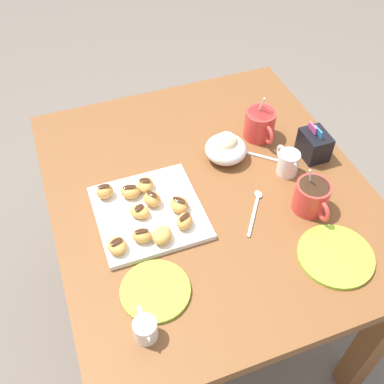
# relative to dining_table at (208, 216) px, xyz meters

# --- Properties ---
(ground_plane) EXTENTS (8.00, 8.00, 0.00)m
(ground_plane) POSITION_rel_dining_table_xyz_m (0.00, 0.00, -0.58)
(ground_plane) COLOR #665B51
(dining_table) EXTENTS (0.98, 0.87, 0.71)m
(dining_table) POSITION_rel_dining_table_xyz_m (0.00, 0.00, 0.00)
(dining_table) COLOR brown
(dining_table) RESTS_ON ground_plane
(pastry_plate_square) EXTENTS (0.27, 0.27, 0.02)m
(pastry_plate_square) POSITION_rel_dining_table_xyz_m (0.03, -0.18, 0.13)
(pastry_plate_square) COLOR silver
(pastry_plate_square) RESTS_ON dining_table
(coffee_mug_red_left) EXTENTS (0.13, 0.09, 0.14)m
(coffee_mug_red_left) POSITION_rel_dining_table_xyz_m (-0.15, 0.23, 0.17)
(coffee_mug_red_left) COLOR red
(coffee_mug_red_left) RESTS_ON dining_table
(coffee_mug_red_right) EXTENTS (0.13, 0.09, 0.13)m
(coffee_mug_red_right) POSITION_rel_dining_table_xyz_m (0.16, 0.23, 0.17)
(coffee_mug_red_right) COLOR red
(coffee_mug_red_right) RESTS_ON dining_table
(cream_pitcher_white) EXTENTS (0.10, 0.06, 0.07)m
(cream_pitcher_white) POSITION_rel_dining_table_xyz_m (0.02, 0.23, 0.16)
(cream_pitcher_white) COLOR silver
(cream_pitcher_white) RESTS_ON dining_table
(sugar_caddy) EXTENTS (0.09, 0.07, 0.11)m
(sugar_caddy) POSITION_rel_dining_table_xyz_m (-0.02, 0.34, 0.16)
(sugar_caddy) COLOR black
(sugar_caddy) RESTS_ON dining_table
(ice_cream_bowl) EXTENTS (0.12, 0.12, 0.09)m
(ice_cream_bowl) POSITION_rel_dining_table_xyz_m (-0.10, 0.09, 0.16)
(ice_cream_bowl) COLOR silver
(ice_cream_bowl) RESTS_ON dining_table
(chocolate_sauce_pitcher) EXTENTS (0.09, 0.05, 0.06)m
(chocolate_sauce_pitcher) POSITION_rel_dining_table_xyz_m (0.35, -0.28, 0.15)
(chocolate_sauce_pitcher) COLOR silver
(chocolate_sauce_pitcher) RESTS_ON dining_table
(saucer_lime_left) EXTENTS (0.16, 0.16, 0.01)m
(saucer_lime_left) POSITION_rel_dining_table_xyz_m (0.26, -0.24, 0.13)
(saucer_lime_left) COLOR #9EC633
(saucer_lime_left) RESTS_ON dining_table
(saucer_lime_right) EXTENTS (0.19, 0.19, 0.01)m
(saucer_lime_right) POSITION_rel_dining_table_xyz_m (0.32, 0.21, 0.13)
(saucer_lime_right) COLOR #9EC633
(saucer_lime_right) RESTS_ON dining_table
(loose_spoon_near_saucer) EXTENTS (0.12, 0.13, 0.01)m
(loose_spoon_near_saucer) POSITION_rel_dining_table_xyz_m (-0.10, 0.15, 0.13)
(loose_spoon_near_saucer) COLOR silver
(loose_spoon_near_saucer) RESTS_ON dining_table
(loose_spoon_by_plate) EXTENTS (0.14, 0.10, 0.01)m
(loose_spoon_by_plate) POSITION_rel_dining_table_xyz_m (0.11, 0.09, 0.13)
(loose_spoon_by_plate) COLOR silver
(loose_spoon_by_plate) RESTS_ON dining_table
(beignet_0) EXTENTS (0.06, 0.07, 0.03)m
(beignet_0) POSITION_rel_dining_table_xyz_m (0.04, -0.21, 0.15)
(beignet_0) COLOR #D19347
(beignet_0) RESTS_ON pastry_plate_square
(chocolate_drizzle_0) EXTENTS (0.03, 0.03, 0.00)m
(chocolate_drizzle_0) POSITION_rel_dining_table_xyz_m (0.04, -0.21, 0.17)
(chocolate_drizzle_0) COLOR #381E11
(chocolate_drizzle_0) RESTS_ON beignet_0
(beignet_1) EXTENTS (0.06, 0.06, 0.04)m
(beignet_1) POSITION_rel_dining_table_xyz_m (0.11, -0.11, 0.16)
(beignet_1) COLOR #D19347
(beignet_1) RESTS_ON pastry_plate_square
(chocolate_drizzle_1) EXTENTS (0.03, 0.04, 0.00)m
(chocolate_drizzle_1) POSITION_rel_dining_table_xyz_m (0.11, -0.11, 0.18)
(chocolate_drizzle_1) COLOR #381E11
(chocolate_drizzle_1) RESTS_ON beignet_1
(beignet_2) EXTENTS (0.06, 0.06, 0.03)m
(beignet_2) POSITION_rel_dining_table_xyz_m (0.12, -0.23, 0.16)
(beignet_2) COLOR #D19347
(beignet_2) RESTS_ON pastry_plate_square
(chocolate_drizzle_2) EXTENTS (0.02, 0.04, 0.00)m
(chocolate_drizzle_2) POSITION_rel_dining_table_xyz_m (0.12, -0.23, 0.18)
(chocolate_drizzle_2) COLOR #381E11
(chocolate_drizzle_2) RESTS_ON beignet_2
(beignet_3) EXTENTS (0.06, 0.05, 0.03)m
(beignet_3) POSITION_rel_dining_table_xyz_m (0.12, -0.29, 0.16)
(beignet_3) COLOR #D19347
(beignet_3) RESTS_ON pastry_plate_square
(chocolate_drizzle_3) EXTENTS (0.03, 0.04, 0.00)m
(chocolate_drizzle_3) POSITION_rel_dining_table_xyz_m (0.12, -0.29, 0.17)
(chocolate_drizzle_3) COLOR #381E11
(chocolate_drizzle_3) RESTS_ON beignet_3
(beignet_4) EXTENTS (0.07, 0.07, 0.04)m
(beignet_4) POSITION_rel_dining_table_xyz_m (0.13, -0.18, 0.16)
(beignet_4) COLOR #D19347
(beignet_4) RESTS_ON pastry_plate_square
(beignet_5) EXTENTS (0.06, 0.07, 0.04)m
(beignet_5) POSITION_rel_dining_table_xyz_m (-0.03, -0.21, 0.16)
(beignet_5) COLOR #D19347
(beignet_5) RESTS_ON pastry_plate_square
(chocolate_drizzle_5) EXTENTS (0.02, 0.04, 0.00)m
(chocolate_drizzle_5) POSITION_rel_dining_table_xyz_m (-0.03, -0.21, 0.18)
(chocolate_drizzle_5) COLOR #381E11
(chocolate_drizzle_5) RESTS_ON beignet_5
(beignet_6) EXTENTS (0.06, 0.06, 0.04)m
(beignet_6) POSITION_rel_dining_table_xyz_m (0.01, -0.17, 0.16)
(beignet_6) COLOR #D19347
(beignet_6) RESTS_ON pastry_plate_square
(chocolate_drizzle_6) EXTENTS (0.04, 0.03, 0.00)m
(chocolate_drizzle_6) POSITION_rel_dining_table_xyz_m (0.01, -0.17, 0.18)
(chocolate_drizzle_6) COLOR #381E11
(chocolate_drizzle_6) RESTS_ON beignet_6
(beignet_7) EXTENTS (0.07, 0.06, 0.03)m
(beignet_7) POSITION_rel_dining_table_xyz_m (-0.05, -0.17, 0.16)
(beignet_7) COLOR #D19347
(beignet_7) RESTS_ON pastry_plate_square
(chocolate_drizzle_7) EXTENTS (0.03, 0.04, 0.00)m
(chocolate_drizzle_7) POSITION_rel_dining_table_xyz_m (-0.05, -0.17, 0.17)
(chocolate_drizzle_7) COLOR #381E11
(chocolate_drizzle_7) RESTS_ON beignet_7
(beignet_8) EXTENTS (0.05, 0.06, 0.04)m
(beignet_8) POSITION_rel_dining_table_xyz_m (-0.06, -0.28, 0.16)
(beignet_8) COLOR #D19347
(beignet_8) RESTS_ON pastry_plate_square
(chocolate_drizzle_8) EXTENTS (0.02, 0.03, 0.00)m
(chocolate_drizzle_8) POSITION_rel_dining_table_xyz_m (-0.06, -0.28, 0.18)
(chocolate_drizzle_8) COLOR #381E11
(chocolate_drizzle_8) RESTS_ON beignet_8
(beignet_9) EXTENTS (0.06, 0.06, 0.04)m
(beignet_9) POSITION_rel_dining_table_xyz_m (0.05, -0.11, 0.16)
(beignet_9) COLOR #D19347
(beignet_9) RESTS_ON pastry_plate_square
(chocolate_drizzle_9) EXTENTS (0.04, 0.04, 0.00)m
(chocolate_drizzle_9) POSITION_rel_dining_table_xyz_m (0.05, -0.11, 0.18)
(chocolate_drizzle_9) COLOR #381E11
(chocolate_drizzle_9) RESTS_ON beignet_9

